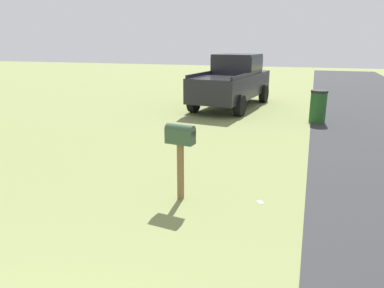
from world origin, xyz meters
The scene contains 5 objects.
mailbox centered at (5.06, 0.26, 1.03)m, with size 0.26×0.49×1.30m.
pickup_truck centered at (14.28, 1.38, 1.10)m, with size 5.32×2.54×2.09m.
trash_bin centered at (12.09, -1.92, 0.54)m, with size 0.54×0.54×1.06m.
litter_cup_far_scatter centered at (8.35, 1.76, 0.04)m, with size 0.08×0.08×0.10m, color white.
litter_wrapper_midfield_a centered at (5.36, -1.04, 0.00)m, with size 0.12×0.08×0.01m, color silver.
Camera 1 is at (-0.13, -1.69, 2.56)m, focal length 33.33 mm.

